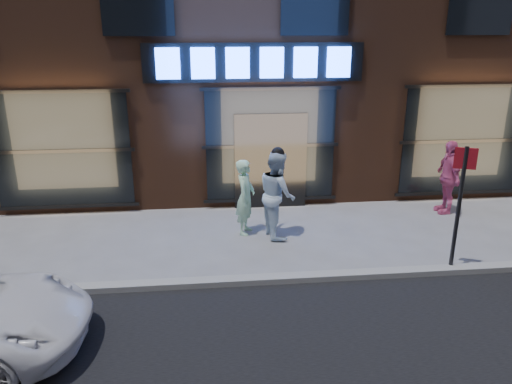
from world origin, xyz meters
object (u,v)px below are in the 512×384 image
at_px(man_cap, 277,194).
at_px(sign_post, 460,198).
at_px(man_bowtie, 245,197).
at_px(passerby, 448,177).

relative_size(man_cap, sign_post, 0.79).
height_order(man_cap, sign_post, sign_post).
height_order(man_bowtie, passerby, passerby).
distance_m(man_bowtie, passerby, 5.10).
bearing_deg(sign_post, passerby, 89.23).
xyz_separation_m(man_cap, passerby, (4.36, 0.97, -0.05)).
bearing_deg(man_bowtie, sign_post, -102.75).
height_order(man_cap, passerby, man_cap).
distance_m(passerby, sign_post, 3.30).
bearing_deg(passerby, man_cap, -75.60).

